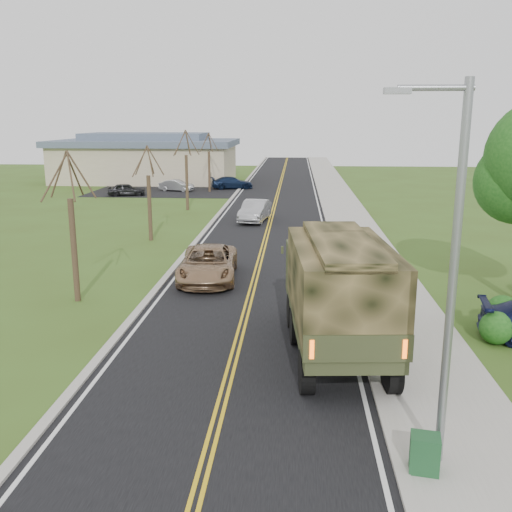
# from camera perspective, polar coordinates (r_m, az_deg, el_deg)

# --- Properties ---
(ground) EXTENTS (160.00, 160.00, 0.00)m
(ground) POSITION_cam_1_polar(r_m,az_deg,el_deg) (13.86, -4.46, -17.99)
(ground) COLOR #39501A
(ground) RESTS_ON ground
(road) EXTENTS (8.00, 120.00, 0.01)m
(road) POSITION_cam_1_polar(r_m,az_deg,el_deg) (52.21, 2.00, 5.56)
(road) COLOR black
(road) RESTS_ON ground
(curb_right) EXTENTS (0.30, 120.00, 0.12)m
(curb_right) POSITION_cam_1_polar(r_m,az_deg,el_deg) (52.22, 6.57, 5.54)
(curb_right) COLOR #9E998E
(curb_right) RESTS_ON ground
(sidewalk_right) EXTENTS (3.20, 120.00, 0.10)m
(sidewalk_right) POSITION_cam_1_polar(r_m,az_deg,el_deg) (52.33, 8.50, 5.49)
(sidewalk_right) COLOR #9E998E
(sidewalk_right) RESTS_ON ground
(curb_left) EXTENTS (0.30, 120.00, 0.10)m
(curb_left) POSITION_cam_1_polar(r_m,az_deg,el_deg) (52.52, -2.55, 5.65)
(curb_left) COLOR #9E998E
(curb_left) RESTS_ON ground
(street_light) EXTENTS (1.65, 0.22, 8.00)m
(street_light) POSITION_cam_1_polar(r_m,az_deg,el_deg) (11.92, 18.74, -0.82)
(street_light) COLOR gray
(street_light) RESTS_ON ground
(bare_tree_a) EXTENTS (1.93, 2.26, 6.08)m
(bare_tree_a) POSITION_cam_1_polar(r_m,az_deg,el_deg) (23.87, -17.82, 1.73)
(bare_tree_a) COLOR #38281C
(bare_tree_a) RESTS_ON ground
(bare_tree_b) EXTENTS (1.83, 2.14, 5.73)m
(bare_tree_b) POSITION_cam_1_polar(r_m,az_deg,el_deg) (35.14, -10.62, 5.51)
(bare_tree_b) COLOR #38281C
(bare_tree_b) RESTS_ON ground
(bare_tree_c) EXTENTS (2.04, 2.39, 6.42)m
(bare_tree_c) POSITION_cam_1_polar(r_m,az_deg,el_deg) (46.74, -6.95, 7.96)
(bare_tree_c) COLOR #38281C
(bare_tree_c) RESTS_ON ground
(bare_tree_d) EXTENTS (1.88, 2.20, 5.91)m
(bare_tree_d) POSITION_cam_1_polar(r_m,az_deg,el_deg) (58.54, -4.71, 8.89)
(bare_tree_d) COLOR #38281C
(bare_tree_d) RESTS_ON ground
(commercial_building) EXTENTS (25.50, 21.50, 5.65)m
(commercial_building) POSITION_cam_1_polar(r_m,az_deg,el_deg) (70.11, -10.84, 9.57)
(commercial_building) COLOR tan
(commercial_building) RESTS_ON ground
(military_truck) EXTENTS (3.31, 7.95, 3.87)m
(military_truck) POSITION_cam_1_polar(r_m,az_deg,el_deg) (17.72, 8.10, -3.07)
(military_truck) COLOR black
(military_truck) RESTS_ON ground
(suv_champagne) EXTENTS (2.90, 5.64, 1.52)m
(suv_champagne) POSITION_cam_1_polar(r_m,az_deg,el_deg) (26.31, -4.82, -0.77)
(suv_champagne) COLOR #997756
(suv_champagne) RESTS_ON ground
(sedan_silver) EXTENTS (2.22, 4.82, 1.53)m
(sedan_silver) POSITION_cam_1_polar(r_m,az_deg,el_deg) (41.38, -0.12, 4.54)
(sedan_silver) COLOR #AAABAF
(sedan_silver) RESTS_ON ground
(utility_box_near) EXTENTS (0.68, 0.60, 0.80)m
(utility_box_near) POSITION_cam_1_polar(r_m,az_deg,el_deg) (12.97, 16.51, -18.39)
(utility_box_near) COLOR #1A4925
(utility_box_near) RESTS_ON sidewalk_right
(lot_car_dark) EXTENTS (3.81, 2.27, 1.21)m
(lot_car_dark) POSITION_cam_1_polar(r_m,az_deg,el_deg) (56.85, -12.83, 6.50)
(lot_car_dark) COLOR black
(lot_car_dark) RESTS_ON ground
(lot_car_silver) EXTENTS (3.77, 2.10, 1.18)m
(lot_car_silver) POSITION_cam_1_polar(r_m,az_deg,el_deg) (59.63, -7.94, 7.00)
(lot_car_silver) COLOR #A0A1A4
(lot_car_silver) RESTS_ON ground
(lot_car_navy) EXTENTS (4.74, 2.82, 1.29)m
(lot_car_navy) POSITION_cam_1_polar(r_m,az_deg,el_deg) (61.13, -2.42, 7.33)
(lot_car_navy) COLOR #0D1933
(lot_car_navy) RESTS_ON ground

